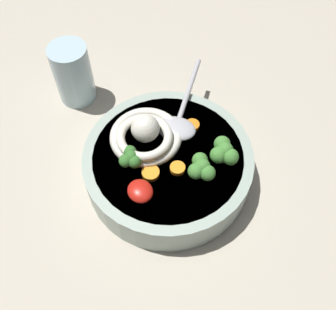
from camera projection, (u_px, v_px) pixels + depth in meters
The scene contains 12 objects.
table_slab at pixel (160, 181), 63.31cm from camera, with size 134.28×134.28×3.98cm, color #BCB29E.
soup_bowl at pixel (168, 165), 59.15cm from camera, with size 24.85×24.85×5.70cm.
noodle_pile at pixel (145, 135), 57.01cm from camera, with size 11.70×11.47×4.70cm.
soup_spoon at pixel (178, 121), 59.28cm from camera, with size 13.36×15.58×1.60cm.
chili_sauce_dollop at pixel (140, 191), 52.63cm from camera, with size 3.71×3.34×1.67cm, color red.
broccoli_floret_near_spoon at pixel (130, 158), 54.38cm from camera, with size 3.67×3.16×2.90cm.
broccoli_floret_right at pixel (201, 168), 53.14cm from camera, with size 4.31×3.71×3.40cm.
broccoli_floret_beside_chili at pixel (224, 152), 54.44cm from camera, with size 4.58×3.94×3.62cm.
carrot_slice_extra_a at pixel (178, 168), 55.18cm from camera, with size 2.16×2.16×0.72cm, color orange.
carrot_slice_extra_b at pixel (192, 125), 59.46cm from camera, with size 2.17×2.17×0.68cm, color orange.
carrot_slice_center at pixel (151, 173), 54.78cm from camera, with size 2.49×2.49×0.68cm, color orange.
drinking_glass at pixel (73, 74), 66.43cm from camera, with size 6.42×6.42×10.76cm, color silver.
Camera 1 is at (26.46, -17.63, 56.91)cm, focal length 42.27 mm.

